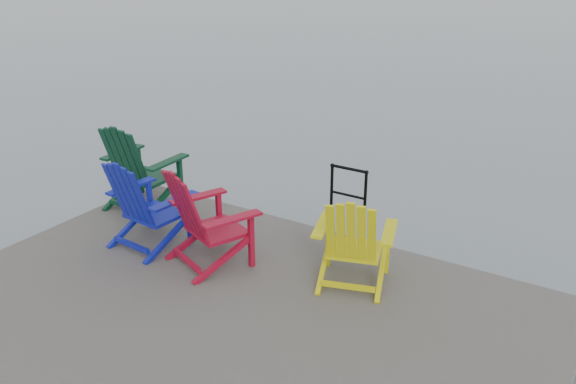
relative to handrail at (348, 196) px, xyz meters
The scene contains 7 objects.
ground 2.67m from the handrail, 95.83° to the right, with size 400.00×400.00×0.00m, color gray.
dock 2.56m from the handrail, 95.83° to the right, with size 6.00×5.00×1.40m.
handrail is the anchor object (origin of this frame).
chair_green 2.82m from the handrail, 166.64° to the right, with size 0.95×0.88×1.17m.
chair_blue 2.36m from the handrail, 142.48° to the right, with size 0.92×0.86×1.09m.
chair_red 1.73m from the handrail, 126.26° to the right, with size 1.08×1.03×1.11m.
chair_yellow 1.09m from the handrail, 60.20° to the right, with size 0.96×0.91×1.02m.
Camera 1 is at (3.17, -3.53, 3.80)m, focal length 38.00 mm.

